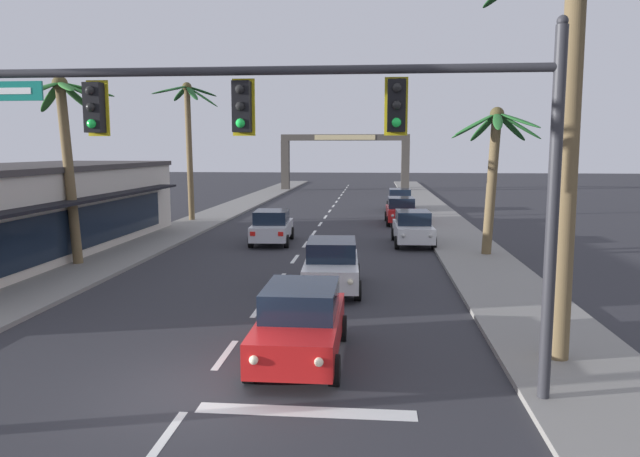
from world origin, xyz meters
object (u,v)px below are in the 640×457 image
Objects in this scene: sedan_parked_far_kerb at (400,200)px; traffic_signal_mast at (337,133)px; town_gateway_arch at (345,154)px; sedan_lead_at_stop_bar at (301,322)px; sedan_parked_nearest_kerb at (401,210)px; palm_right_nearest at (571,74)px; palm_left_third at (188,127)px; palm_right_second at (494,155)px; sedan_oncoming_far at (272,226)px; sedan_parked_mid_kerb at (413,228)px; sedan_third_in_queue at (332,265)px; palm_left_second at (64,133)px; storefront_strip_left at (7,213)px.

traffic_signal_mast is at bearing -94.32° from sedan_parked_far_kerb.
sedan_lead_at_stop_bar is at bearing -88.17° from town_gateway_arch.
sedan_parked_nearest_kerb is 1.00× the size of sedan_parked_far_kerb.
palm_right_nearest is (2.07, -33.00, 5.41)m from sedan_parked_far_kerb.
sedan_parked_far_kerb is 0.47× the size of palm_right_nearest.
palm_left_third reaches higher than palm_right_second.
sedan_lead_at_stop_bar and sedan_parked_nearest_kerb have the same top height.
sedan_oncoming_far is 1.01× the size of sedan_parked_far_kerb.
sedan_parked_mid_kerb is 16.50m from sedan_parked_far_kerb.
palm_right_nearest is at bearing -60.68° from sedan_oncoming_far.
palm_left_third is 31.79m from town_gateway_arch.
sedan_third_in_queue is 1.01× the size of sedan_parked_mid_kerb.
sedan_parked_far_kerb is 17.02m from palm_left_third.
sedan_oncoming_far is 0.60× the size of palm_left_second.
sedan_parked_far_kerb is 0.20× the size of storefront_strip_left.
palm_left_second is (-10.56, 9.82, 4.49)m from sedan_lead_at_stop_bar.
sedan_oncoming_far is 11.25m from palm_right_second.
sedan_third_in_queue is 10.43m from sedan_parked_mid_kerb.
sedan_lead_at_stop_bar is 27.44m from palm_left_third.
sedan_lead_at_stop_bar is at bearing -101.99° from sedan_parked_mid_kerb.
palm_right_second reaches higher than sedan_third_in_queue.
palm_left_second is at bearing -136.75° from sedan_oncoming_far.
storefront_strip_left is (-20.72, -2.47, -2.44)m from palm_right_second.
traffic_signal_mast is 9.75m from sedan_third_in_queue.
traffic_signal_mast is 29.14m from palm_left_third.
town_gateway_arch reaches higher than sedan_lead_at_stop_bar.
town_gateway_arch is (12.20, 44.38, 2.14)m from storefront_strip_left.
sedan_parked_far_kerb is at bearing -76.48° from town_gateway_arch.
sedan_oncoming_far is 1.01× the size of sedan_parked_nearest_kerb.
palm_left_second is 0.85× the size of palm_left_third.
palm_right_second is (6.54, 6.72, 3.60)m from sedan_third_in_queue.
sedan_parked_mid_kerb is 0.31× the size of town_gateway_arch.
storefront_strip_left is at bearing 151.02° from palm_right_nearest.
palm_left_third is (-13.89, -8.31, 5.26)m from sedan_parked_far_kerb.
sedan_third_in_queue is 0.60× the size of palm_left_second.
sedan_parked_mid_kerb is at bearing 1.80° from sedan_oncoming_far.
sedan_oncoming_far is at bearing 119.32° from palm_right_nearest.
sedan_lead_at_stop_bar and sedan_parked_far_kerb have the same top height.
traffic_signal_mast is 19.43m from sedan_oncoming_far.
sedan_parked_far_kerb is (2.66, 35.18, -4.15)m from traffic_signal_mast.
traffic_signal_mast is at bearing -67.31° from palm_left_third.
sedan_parked_nearest_kerb is 0.20× the size of storefront_strip_left.
sedan_parked_nearest_kerb is (3.11, 18.21, 0.00)m from sedan_third_in_queue.
palm_right_second is at bearing 12.08° from palm_left_second.
sedan_lead_at_stop_bar is at bearing -91.77° from sedan_third_in_queue.
sedan_parked_far_kerb is at bearing 83.85° from sedan_lead_at_stop_bar.
sedan_lead_at_stop_bar and sedan_oncoming_far have the same top height.
palm_left_third is (0.25, 15.06, 0.77)m from palm_left_second.
sedan_oncoming_far is (-3.70, 9.66, 0.00)m from sedan_third_in_queue.
sedan_oncoming_far is at bearing 163.95° from palm_right_second.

